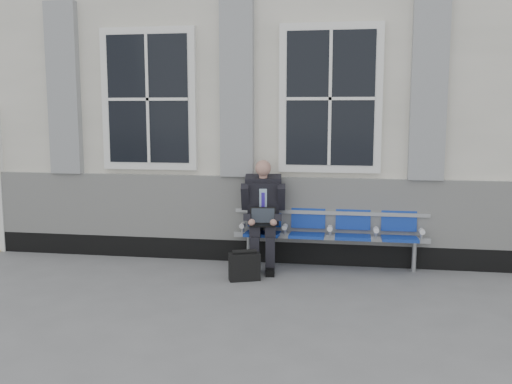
# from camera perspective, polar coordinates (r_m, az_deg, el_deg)

# --- Properties ---
(ground) EXTENTS (70.00, 70.00, 0.00)m
(ground) POSITION_cam_1_polar(r_m,az_deg,el_deg) (6.58, 3.53, -10.45)
(ground) COLOR slate
(ground) RESTS_ON ground
(station_building) EXTENTS (14.40, 4.40, 4.49)m
(station_building) POSITION_cam_1_polar(r_m,az_deg,el_deg) (9.70, 5.64, 8.86)
(station_building) COLOR silver
(station_building) RESTS_ON ground
(bench) EXTENTS (2.60, 0.47, 0.91)m
(bench) POSITION_cam_1_polar(r_m,az_deg,el_deg) (7.69, 7.42, -3.50)
(bench) COLOR #9EA0A3
(bench) RESTS_ON ground
(businessman) EXTENTS (0.61, 0.82, 1.45)m
(businessman) POSITION_cam_1_polar(r_m,az_deg,el_deg) (7.59, 0.72, -1.82)
(businessman) COLOR black
(businessman) RESTS_ON ground
(briefcase) EXTENTS (0.41, 0.28, 0.39)m
(briefcase) POSITION_cam_1_polar(r_m,az_deg,el_deg) (7.14, -1.16, -7.42)
(briefcase) COLOR black
(briefcase) RESTS_ON ground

